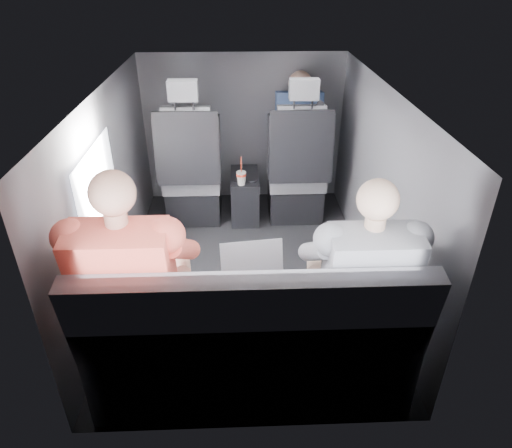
{
  "coord_description": "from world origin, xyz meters",
  "views": [
    {
      "loc": [
        -0.05,
        -2.76,
        2.03
      ],
      "look_at": [
        0.06,
        -0.05,
        0.45
      ],
      "focal_mm": 32.0,
      "sensor_mm": 36.0,
      "label": 1
    }
  ],
  "objects_px": {
    "center_console": "(245,196)",
    "laptop_silver": "(252,263)",
    "laptop_black": "(347,258)",
    "front_seat_right": "(297,176)",
    "rear_bench": "(252,347)",
    "passenger_rear_right": "(358,282)",
    "soda_cup": "(241,178)",
    "laptop_white": "(137,265)",
    "front_seat_left": "(192,178)",
    "passenger_front_right": "(298,127)",
    "passenger_rear_left": "(135,284)"
  },
  "relations": [
    {
      "from": "passenger_rear_left",
      "to": "passenger_rear_right",
      "type": "distance_m",
      "value": 1.1
    },
    {
      "from": "laptop_white",
      "to": "front_seat_right",
      "type": "bearing_deg",
      "value": 56.97
    },
    {
      "from": "front_seat_right",
      "to": "passenger_rear_right",
      "type": "relative_size",
      "value": 1.02
    },
    {
      "from": "front_seat_left",
      "to": "laptop_white",
      "type": "bearing_deg",
      "value": -95.15
    },
    {
      "from": "front_seat_left",
      "to": "passenger_front_right",
      "type": "height_order",
      "value": "front_seat_left"
    },
    {
      "from": "rear_bench",
      "to": "soda_cup",
      "type": "xyz_separation_m",
      "value": [
        -0.03,
        1.76,
        0.15
      ]
    },
    {
      "from": "front_seat_right",
      "to": "center_console",
      "type": "relative_size",
      "value": 2.64
    },
    {
      "from": "passenger_rear_right",
      "to": "passenger_front_right",
      "type": "height_order",
      "value": "passenger_rear_right"
    },
    {
      "from": "rear_bench",
      "to": "soda_cup",
      "type": "bearing_deg",
      "value": 90.96
    },
    {
      "from": "soda_cup",
      "to": "passenger_rear_left",
      "type": "relative_size",
      "value": 0.19
    },
    {
      "from": "front_seat_right",
      "to": "passenger_rear_right",
      "type": "height_order",
      "value": "front_seat_right"
    },
    {
      "from": "center_console",
      "to": "laptop_white",
      "type": "height_order",
      "value": "laptop_white"
    },
    {
      "from": "front_seat_left",
      "to": "soda_cup",
      "type": "distance_m",
      "value": 0.45
    },
    {
      "from": "passenger_rear_right",
      "to": "laptop_white",
      "type": "bearing_deg",
      "value": 169.99
    },
    {
      "from": "front_seat_right",
      "to": "rear_bench",
      "type": "height_order",
      "value": "front_seat_right"
    },
    {
      "from": "front_seat_left",
      "to": "laptop_white",
      "type": "relative_size",
      "value": 3.47
    },
    {
      "from": "front_seat_right",
      "to": "laptop_black",
      "type": "distance_m",
      "value": 1.6
    },
    {
      "from": "passenger_rear_right",
      "to": "passenger_front_right",
      "type": "xyz_separation_m",
      "value": [
        -0.06,
        2.06,
        0.11
      ]
    },
    {
      "from": "front_seat_right",
      "to": "passenger_rear_left",
      "type": "bearing_deg",
      "value": -119.32
    },
    {
      "from": "center_console",
      "to": "passenger_rear_left",
      "type": "bearing_deg",
      "value": -107.01
    },
    {
      "from": "center_console",
      "to": "laptop_black",
      "type": "distance_m",
      "value": 1.76
    },
    {
      "from": "front_seat_right",
      "to": "rear_bench",
      "type": "distance_m",
      "value": 1.96
    },
    {
      "from": "laptop_silver",
      "to": "passenger_rear_left",
      "type": "xyz_separation_m",
      "value": [
        -0.58,
        -0.2,
        0.03
      ]
    },
    {
      "from": "laptop_black",
      "to": "passenger_rear_left",
      "type": "relative_size",
      "value": 0.26
    },
    {
      "from": "soda_cup",
      "to": "passenger_rear_right",
      "type": "relative_size",
      "value": 0.2
    },
    {
      "from": "rear_bench",
      "to": "passenger_rear_right",
      "type": "xyz_separation_m",
      "value": [
        0.54,
        0.09,
        0.33
      ]
    },
    {
      "from": "laptop_black",
      "to": "passenger_rear_right",
      "type": "xyz_separation_m",
      "value": [
        0.01,
        -0.23,
        0.01
      ]
    },
    {
      "from": "soda_cup",
      "to": "front_seat_right",
      "type": "bearing_deg",
      "value": 16.96
    },
    {
      "from": "center_console",
      "to": "soda_cup",
      "type": "height_order",
      "value": "soda_cup"
    },
    {
      "from": "front_seat_right",
      "to": "laptop_silver",
      "type": "relative_size",
      "value": 3.69
    },
    {
      "from": "passenger_front_right",
      "to": "passenger_rear_left",
      "type": "bearing_deg",
      "value": -116.8
    },
    {
      "from": "front_seat_left",
      "to": "laptop_white",
      "type": "xyz_separation_m",
      "value": [
        -0.14,
        -1.61,
        0.23
      ]
    },
    {
      "from": "front_seat_left",
      "to": "passenger_front_right",
      "type": "xyz_separation_m",
      "value": [
        0.93,
        0.26,
        0.35
      ]
    },
    {
      "from": "laptop_silver",
      "to": "laptop_black",
      "type": "height_order",
      "value": "laptop_silver"
    },
    {
      "from": "laptop_black",
      "to": "center_console",
      "type": "bearing_deg",
      "value": 108.11
    },
    {
      "from": "soda_cup",
      "to": "passenger_rear_left",
      "type": "xyz_separation_m",
      "value": [
        -0.54,
        -1.66,
        0.2
      ]
    },
    {
      "from": "front_seat_left",
      "to": "laptop_black",
      "type": "xyz_separation_m",
      "value": [
        0.98,
        -1.58,
        0.23
      ]
    },
    {
      "from": "laptop_silver",
      "to": "laptop_black",
      "type": "distance_m",
      "value": 0.52
    },
    {
      "from": "center_console",
      "to": "passenger_front_right",
      "type": "distance_m",
      "value": 0.76
    },
    {
      "from": "front_seat_left",
      "to": "center_console",
      "type": "relative_size",
      "value": 2.64
    },
    {
      "from": "front_seat_left",
      "to": "passenger_front_right",
      "type": "bearing_deg",
      "value": 15.53
    },
    {
      "from": "center_console",
      "to": "laptop_silver",
      "type": "bearing_deg",
      "value": -89.64
    },
    {
      "from": "front_seat_left",
      "to": "rear_bench",
      "type": "xyz_separation_m",
      "value": [
        0.45,
        -1.9,
        -0.09
      ]
    },
    {
      "from": "soda_cup",
      "to": "passenger_front_right",
      "type": "relative_size",
      "value": 0.31
    },
    {
      "from": "center_console",
      "to": "passenger_rear_right",
      "type": "bearing_deg",
      "value": -73.78
    },
    {
      "from": "laptop_white",
      "to": "passenger_rear_left",
      "type": "height_order",
      "value": "passenger_rear_left"
    },
    {
      "from": "rear_bench",
      "to": "passenger_rear_left",
      "type": "relative_size",
      "value": 1.23
    },
    {
      "from": "front_seat_right",
      "to": "laptop_white",
      "type": "height_order",
      "value": "front_seat_right"
    },
    {
      "from": "laptop_white",
      "to": "laptop_silver",
      "type": "xyz_separation_m",
      "value": [
        0.61,
        -0.0,
        -0.0
      ]
    },
    {
      "from": "center_console",
      "to": "passenger_front_right",
      "type": "height_order",
      "value": "passenger_front_right"
    }
  ]
}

